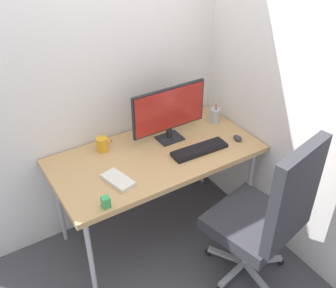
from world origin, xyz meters
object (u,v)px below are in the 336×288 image
monitor (169,111)px  notebook (118,180)px  keyboard (199,150)px  desk_clamp_accessory (106,202)px  office_chair (268,214)px  mouse (238,138)px  pen_holder (215,115)px  coffee_mug (102,144)px

monitor → notebook: bearing=-154.9°
keyboard → desk_clamp_accessory: size_ratio=5.81×
monitor → office_chair: bearing=-79.5°
office_chair → mouse: (0.25, 0.60, 0.15)m
mouse → pen_holder: pen_holder is taller
notebook → coffee_mug: size_ratio=1.91×
office_chair → mouse: 0.67m
office_chair → monitor: bearing=100.5°
coffee_mug → office_chair: bearing=-57.5°
notebook → desk_clamp_accessory: size_ratio=3.09×
notebook → keyboard: bearing=-13.4°
keyboard → pen_holder: size_ratio=2.21×
notebook → mouse: bearing=-15.2°
office_chair → desk_clamp_accessory: size_ratio=16.28×
keyboard → pen_holder: (0.35, 0.28, 0.04)m
keyboard → notebook: (-0.64, 0.00, -0.00)m
mouse → notebook: 0.96m
mouse → notebook: bearing=-176.9°
keyboard → pen_holder: pen_holder is taller
pen_holder → desk_clamp_accessory: bearing=-158.8°
pen_holder → coffee_mug: size_ratio=1.62×
coffee_mug → monitor: bearing=-14.0°
mouse → notebook: size_ratio=0.36×
office_chair → pen_holder: 0.97m
keyboard → notebook: keyboard is taller
mouse → notebook: (-0.96, 0.03, -0.00)m
coffee_mug → notebook: bearing=-100.0°
mouse → desk_clamp_accessory: size_ratio=1.12×
pen_holder → monitor: bearing=-177.7°
coffee_mug → pen_holder: bearing=-6.4°
office_chair → keyboard: 0.66m
notebook → coffee_mug: 0.38m
notebook → coffee_mug: bearing=66.8°
office_chair → desk_clamp_accessory: office_chair is taller
keyboard → desk_clamp_accessory: (-0.80, -0.17, 0.02)m
monitor → coffee_mug: (-0.48, 0.12, -0.18)m
pen_holder → keyboard: bearing=-141.5°
notebook → desk_clamp_accessory: desk_clamp_accessory is taller
monitor → pen_holder: monitor is taller
office_chair → coffee_mug: (-0.65, 1.01, 0.18)m
office_chair → monitor: office_chair is taller
desk_clamp_accessory → pen_holder: bearing=21.2°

